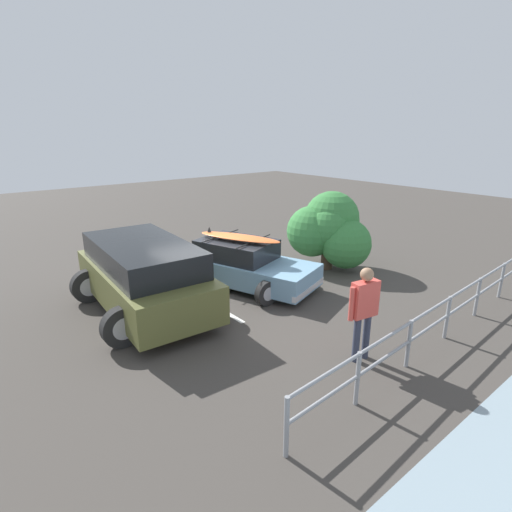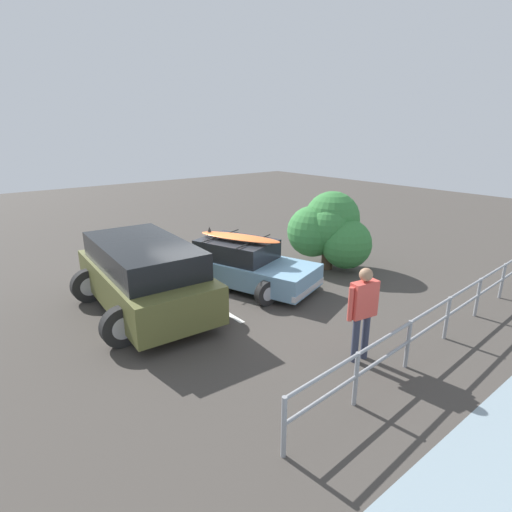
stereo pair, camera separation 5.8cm
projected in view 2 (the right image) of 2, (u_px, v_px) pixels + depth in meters
ground_plane at (209, 283)px, 10.97m from camera, size 44.00×44.00×0.02m
parking_stripe at (199, 296)px, 10.07m from camera, size 0.12×3.69×0.00m
sedan_car at (241, 263)px, 10.72m from camera, size 2.93×4.35×1.51m
suv_car at (144, 275)px, 9.08m from camera, size 2.88×4.56×1.65m
person_bystander at (363, 306)px, 6.99m from camera, size 0.68×0.28×1.77m
railing_fence at (448, 311)px, 7.87m from camera, size 9.25×0.54×0.90m
bush_near_left at (330, 229)px, 11.85m from camera, size 2.13×2.43×2.28m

